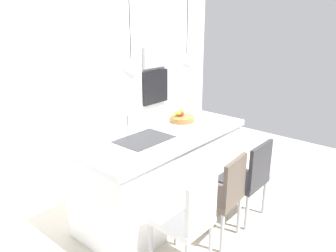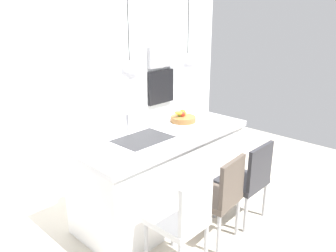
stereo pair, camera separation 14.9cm
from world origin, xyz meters
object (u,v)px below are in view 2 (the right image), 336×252
chair_middle (220,195)px  oven (160,87)px  microwave (160,57)px  chair_far (248,178)px  chair_near (182,218)px  fruit_bowl (183,118)px

chair_middle → oven: bearing=56.2°
microwave → oven: bearing=0.0°
microwave → oven: size_ratio=0.96×
microwave → oven: 0.50m
microwave → chair_far: size_ratio=0.60×
chair_near → chair_far: (1.05, -0.00, -0.01)m
chair_near → microwave: bearing=48.0°
chair_middle → chair_near: bearing=-179.6°
oven → chair_near: 3.21m
chair_near → chair_middle: chair_near is taller
oven → chair_far: oven is taller
microwave → fruit_bowl: bearing=-127.2°
fruit_bowl → chair_far: size_ratio=0.33×
chair_near → chair_middle: 0.55m
fruit_bowl → chair_middle: 1.10m
fruit_bowl → chair_near: size_ratio=0.33×
fruit_bowl → chair_far: fruit_bowl is taller
microwave → chair_far: microwave is taller
fruit_bowl → oven: size_ratio=0.53×
chair_far → fruit_bowl: bearing=93.4°
microwave → chair_middle: 3.00m
chair_middle → chair_far: (0.50, -0.00, -0.01)m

